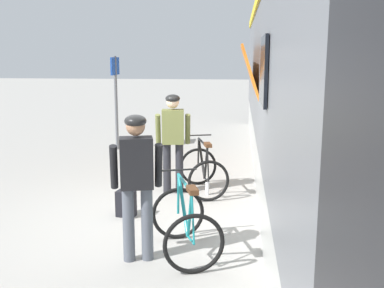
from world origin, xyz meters
TOP-DOWN VIEW (x-y plane):
  - ground_plane at (0.00, 0.00)m, footprint 80.00×80.00m
  - train_car at (3.13, 0.88)m, footprint 3.31×17.88m
  - cyclist_near_in_olive at (0.18, 1.40)m, footprint 0.64×0.36m
  - cyclist_far_in_dark at (0.15, -1.33)m, footprint 0.66×0.41m
  - bicycle_near_black at (0.71, 1.47)m, footprint 0.97×1.22m
  - bicycle_far_teal at (0.70, -1.13)m, footprint 1.00×1.24m
  - backpack_on_platform at (-0.36, 0.13)m, footprint 0.31×0.23m
  - water_bottle_near_the_bikes at (0.79, 1.35)m, footprint 0.07×0.07m
  - water_bottle_by_the_backpack at (-0.36, 0.27)m, footprint 0.08×0.08m
  - platform_sign_post at (-1.84, 5.06)m, footprint 0.08×0.70m

SIDE VIEW (x-z plane):
  - ground_plane at x=0.00m, z-range 0.00..0.00m
  - water_bottle_by_the_backpack at x=-0.36m, z-range 0.00..0.20m
  - water_bottle_near_the_bikes at x=0.79m, z-range 0.00..0.23m
  - backpack_on_platform at x=-0.36m, z-range 0.00..0.40m
  - bicycle_near_black at x=0.71m, z-range -0.09..0.89m
  - bicycle_far_teal at x=0.70m, z-range -0.09..0.89m
  - cyclist_near_in_olive at x=0.18m, z-range 0.17..1.94m
  - cyclist_far_in_dark at x=0.15m, z-range 0.17..1.94m
  - platform_sign_post at x=-1.84m, z-range 0.42..2.82m
  - train_car at x=3.13m, z-range 0.03..3.91m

